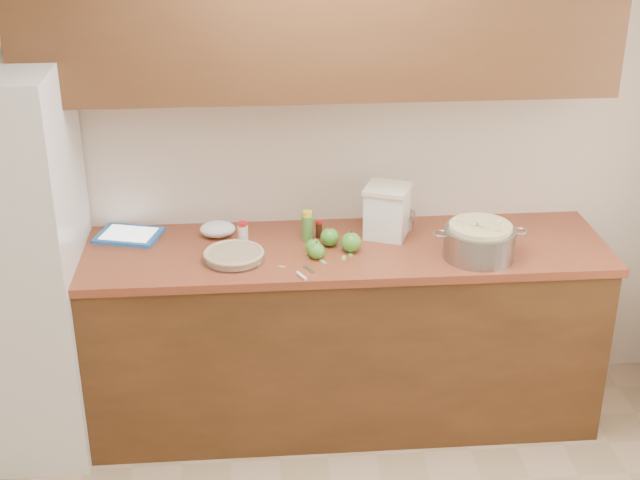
{
  "coord_description": "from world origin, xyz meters",
  "views": [
    {
      "loc": [
        -0.31,
        -2.22,
        2.65
      ],
      "look_at": [
        -0.01,
        1.43,
        0.98
      ],
      "focal_mm": 50.0,
      "sensor_mm": 36.0,
      "label": 1
    }
  ],
  "objects": [
    {
      "name": "apple_extra",
      "position": [
        0.13,
        1.42,
        0.97
      ],
      "size": [
        0.09,
        0.09,
        0.1
      ],
      "color": "#46962A",
      "rests_on": "counter_run"
    },
    {
      "name": "apple_center",
      "position": [
        0.04,
        1.49,
        0.96
      ],
      "size": [
        0.09,
        0.09,
        0.1
      ],
      "color": "#46962A",
      "rests_on": "counter_run"
    },
    {
      "name": "peel_c",
      "position": [
        -0.07,
        1.41,
        0.92
      ],
      "size": [
        0.03,
        0.02,
        0.0
      ],
      "primitive_type": "cube",
      "rotation": [
        0.0,
        0.0,
        0.1
      ],
      "color": "#81B256",
      "rests_on": "counter_run"
    },
    {
      "name": "lemon_bottle",
      "position": [
        -0.06,
        1.56,
        0.99
      ],
      "size": [
        0.05,
        0.05,
        0.15
      ],
      "rotation": [
        0.0,
        0.0,
        0.29
      ],
      "color": "#4C8C38",
      "rests_on": "counter_run"
    },
    {
      "name": "tablet",
      "position": [
        -0.9,
        1.66,
        0.93
      ],
      "size": [
        0.33,
        0.29,
        0.02
      ],
      "rotation": [
        0.0,
        0.0,
        -0.27
      ],
      "color": "blue",
      "rests_on": "counter_run"
    },
    {
      "name": "flour_canister",
      "position": [
        0.32,
        1.59,
        1.04
      ],
      "size": [
        0.26,
        0.26,
        0.25
      ],
      "rotation": [
        0.0,
        0.0,
        -0.38
      ],
      "color": "white",
      "rests_on": "counter_run"
    },
    {
      "name": "fridge",
      "position": [
        -1.44,
        1.44,
        0.9
      ],
      "size": [
        0.7,
        0.7,
        1.8
      ],
      "primitive_type": "cube",
      "color": "silver",
      "rests_on": "ground"
    },
    {
      "name": "apple_front",
      "position": [
        -0.03,
        1.36,
        0.96
      ],
      "size": [
        0.07,
        0.07,
        0.09
      ],
      "color": "#46962A",
      "rests_on": "counter_run"
    },
    {
      "name": "mixing_bowl",
      "position": [
        0.37,
        1.68,
        0.96
      ],
      "size": [
        0.2,
        0.2,
        0.07
      ],
      "rotation": [
        0.0,
        0.0,
        0.05
      ],
      "color": "silver",
      "rests_on": "counter_run"
    },
    {
      "name": "peel_a",
      "position": [
        -0.19,
        1.29,
        0.92
      ],
      "size": [
        0.03,
        0.03,
        0.0
      ],
      "primitive_type": "cube",
      "rotation": [
        0.0,
        0.0,
        -0.63
      ],
      "color": "#81B256",
      "rests_on": "counter_run"
    },
    {
      "name": "upper_cabinets",
      "position": [
        0.0,
        1.63,
        1.95
      ],
      "size": [
        2.6,
        0.34,
        0.7
      ],
      "primitive_type": "cube",
      "color": "#523019",
      "rests_on": "room_shell"
    },
    {
      "name": "vanilla_bottle",
      "position": [
        -0.0,
        1.59,
        0.96
      ],
      "size": [
        0.03,
        0.03,
        0.09
      ],
      "rotation": [
        0.0,
        0.0,
        -0.27
      ],
      "color": "black",
      "rests_on": "counter_run"
    },
    {
      "name": "paring_knife",
      "position": [
        -0.11,
        1.19,
        0.93
      ],
      "size": [
        0.08,
        0.15,
        0.02
      ],
      "rotation": [
        0.0,
        0.0,
        0.45
      ],
      "color": "gray",
      "rests_on": "counter_run"
    },
    {
      "name": "paper_towel",
      "position": [
        -0.48,
        1.64,
        0.95
      ],
      "size": [
        0.21,
        0.19,
        0.07
      ],
      "primitive_type": "ellipsoid",
      "rotation": [
        0.0,
        0.0,
        0.38
      ],
      "color": "white",
      "rests_on": "counter_run"
    },
    {
      "name": "peel_b",
      "position": [
        0.09,
        1.35,
        0.92
      ],
      "size": [
        0.02,
        0.05,
        0.0
      ],
      "primitive_type": "cube",
      "rotation": [
        0.0,
        0.0,
        -1.74
      ],
      "color": "#81B256",
      "rests_on": "counter_run"
    },
    {
      "name": "room_shell",
      "position": [
        0.0,
        0.0,
        1.3
      ],
      "size": [
        3.6,
        3.6,
        3.6
      ],
      "color": "tan",
      "rests_on": "ground"
    },
    {
      "name": "cinnamon_shaker",
      "position": [
        -0.36,
        1.54,
        0.97
      ],
      "size": [
        0.05,
        0.05,
        0.11
      ],
      "rotation": [
        0.0,
        0.0,
        0.31
      ],
      "color": "beige",
      "rests_on": "counter_run"
    },
    {
      "name": "peel_e",
      "position": [
        -0.01,
        1.32,
        0.92
      ],
      "size": [
        0.04,
        0.05,
        0.0
      ],
      "primitive_type": "cube",
      "rotation": [
        0.0,
        0.0,
        2.03
      ],
      "color": "#81B256",
      "rests_on": "counter_run"
    },
    {
      "name": "apple_left",
      "position": [
        -0.04,
        1.41,
        0.96
      ],
      "size": [
        0.07,
        0.07,
        0.09
      ],
      "color": "#46962A",
      "rests_on": "counter_run"
    },
    {
      "name": "counter_run",
      "position": [
        0.0,
        1.48,
        0.46
      ],
      "size": [
        2.64,
        0.68,
        0.92
      ],
      "color": "#593319",
      "rests_on": "ground"
    },
    {
      "name": "colander",
      "position": [
        0.69,
        1.32,
        1.0
      ],
      "size": [
        0.42,
        0.32,
        0.16
      ],
      "rotation": [
        0.0,
        0.0,
        0.35
      ],
      "color": "gray",
      "rests_on": "counter_run"
    },
    {
      "name": "pie",
      "position": [
        -0.4,
        1.37,
        0.94
      ],
      "size": [
        0.28,
        0.28,
        0.04
      ],
      "rotation": [
        0.0,
        0.0,
        0.05
      ],
      "color": "silver",
      "rests_on": "counter_run"
    },
    {
      "name": "peel_d",
      "position": [
        0.12,
        1.39,
        0.92
      ],
      "size": [
        0.02,
        0.04,
        0.0
      ],
      "primitive_type": "cube",
      "rotation": [
        0.0,
        0.0,
        1.75
      ],
      "color": "#81B256",
      "rests_on": "counter_run"
    }
  ]
}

